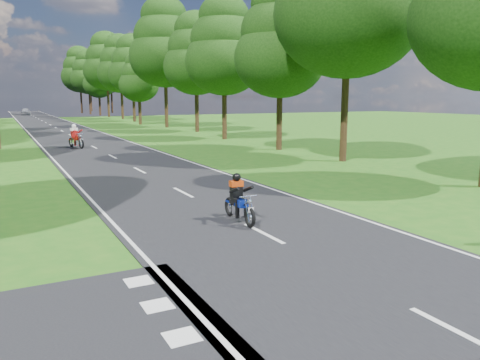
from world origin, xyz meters
TOP-DOWN VIEW (x-y plane):
  - ground at (0.00, 0.00)m, footprint 160.00×160.00m
  - main_road at (0.00, 50.00)m, footprint 7.00×140.00m
  - road_markings at (-0.14, 48.13)m, footprint 7.40×140.00m
  - treeline at (1.43, 60.06)m, footprint 40.00×115.35m
  - rider_near_blue at (-0.03, 3.34)m, footprint 0.63×1.69m
  - rider_far_red at (-1.17, 26.11)m, footprint 1.17×2.10m
  - distant_car at (-0.84, 93.06)m, footprint 1.72×4.10m

SIDE VIEW (x-z plane):
  - ground at x=0.00m, z-range 0.00..0.00m
  - main_road at x=0.00m, z-range 0.00..0.02m
  - road_markings at x=-0.14m, z-range 0.02..0.03m
  - distant_car at x=-0.84m, z-range 0.02..1.41m
  - rider_near_blue at x=-0.03m, z-range 0.02..1.41m
  - rider_far_red at x=-1.17m, z-range 0.02..1.68m
  - treeline at x=1.43m, z-range 0.86..15.65m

